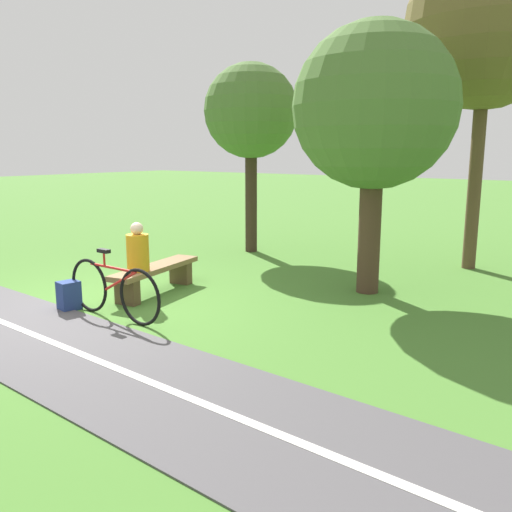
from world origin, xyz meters
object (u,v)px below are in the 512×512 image
(person_seated, at_px, (138,250))
(tree_by_path, at_px, (251,113))
(bicycle, at_px, (113,290))
(tree_far_right, at_px, (487,27))
(bench, at_px, (156,274))
(backpack, at_px, (69,296))
(tree_mid_field, at_px, (375,108))

(person_seated, bearing_deg, tree_by_path, -176.83)
(bicycle, bearing_deg, tree_far_right, 64.04)
(person_seated, bearing_deg, tree_far_right, 136.51)
(bench, height_order, bicycle, bicycle)
(person_seated, height_order, bicycle, person_seated)
(tree_far_right, distance_m, tree_by_path, 4.77)
(person_seated, bearing_deg, bench, 180.00)
(bench, distance_m, bicycle, 1.35)
(person_seated, distance_m, backpack, 1.18)
(bicycle, bearing_deg, tree_mid_field, 56.80)
(bicycle, height_order, tree_by_path, tree_by_path)
(tree_mid_field, bearing_deg, person_seated, -46.61)
(bicycle, bearing_deg, tree_by_path, 106.26)
(person_seated, bearing_deg, tree_mid_field, 122.96)
(backpack, xyz_separation_m, tree_mid_field, (-3.41, 3.02, 2.65))
(tree_far_right, relative_size, tree_mid_field, 1.42)
(tree_far_right, bearing_deg, tree_by_path, -76.62)
(bench, xyz_separation_m, backpack, (1.36, -0.34, -0.11))
(bicycle, relative_size, tree_far_right, 0.31)
(tree_mid_field, bearing_deg, backpack, -41.50)
(person_seated, height_order, tree_far_right, tree_far_right)
(backpack, bearing_deg, tree_far_right, 148.28)
(bench, distance_m, tree_mid_field, 4.23)
(bicycle, xyz_separation_m, tree_by_path, (-5.05, -1.45, 2.64))
(person_seated, distance_m, tree_by_path, 4.90)
(person_seated, xyz_separation_m, bicycle, (0.83, 0.43, -0.37))
(bench, xyz_separation_m, tree_mid_field, (-2.05, 2.69, 2.54))
(tree_far_right, bearing_deg, tree_mid_field, -16.36)
(bicycle, distance_m, tree_mid_field, 4.65)
(bicycle, xyz_separation_m, tree_far_right, (-6.11, 3.00, 3.99))
(bench, bearing_deg, tree_by_path, -176.49)
(tree_by_path, bearing_deg, person_seated, 13.59)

